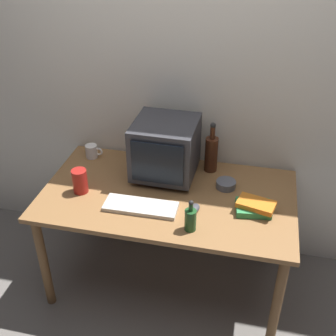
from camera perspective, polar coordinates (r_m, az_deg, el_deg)
ground_plane at (r=3.04m, az=0.00°, el=-14.46°), size 6.00×6.00×0.00m
back_wall at (r=2.73m, az=2.29°, el=11.56°), size 4.00×0.08×2.50m
desk at (r=2.61m, az=0.00°, el=-4.84°), size 1.51×0.84×0.72m
crt_monitor at (r=2.63m, az=-0.36°, el=2.64°), size 0.39×0.39×0.37m
keyboard at (r=2.44m, az=-3.67°, el=-5.17°), size 0.42×0.16×0.02m
computer_mouse at (r=2.42m, az=3.43°, el=-5.48°), size 0.09×0.11×0.04m
bottle_tall at (r=2.72m, az=5.81°, el=2.03°), size 0.08×0.08×0.34m
bottle_short at (r=2.26m, az=3.02°, el=-6.81°), size 0.06×0.06×0.19m
book_stack at (r=2.46m, az=11.48°, el=-5.06°), size 0.23×0.18×0.07m
mug at (r=2.94m, az=-10.14°, el=2.21°), size 0.12×0.08×0.09m
cd_spindle at (r=2.62m, az=7.75°, el=-2.17°), size 0.12×0.12×0.04m
metal_canister at (r=2.59m, az=-11.70°, el=-1.72°), size 0.09×0.09×0.15m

